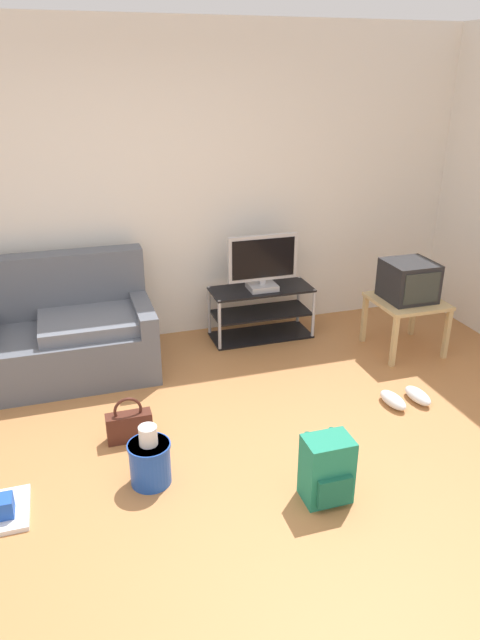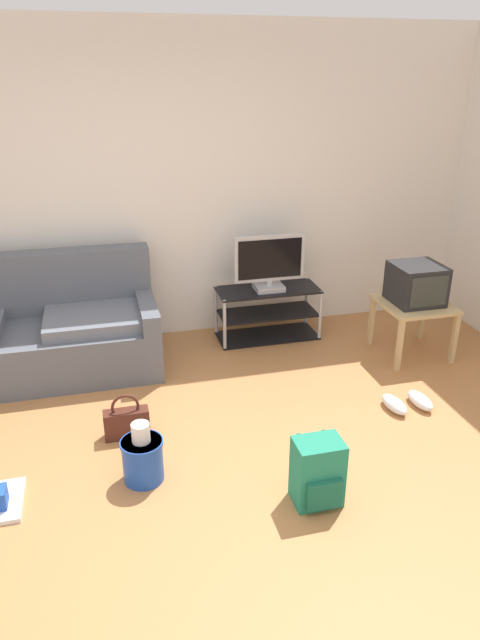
% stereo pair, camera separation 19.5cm
% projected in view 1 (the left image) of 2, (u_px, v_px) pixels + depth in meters
% --- Properties ---
extents(ground_plane, '(9.00, 9.80, 0.02)m').
position_uv_depth(ground_plane, '(216.00, 505.00, 3.33)').
color(ground_plane, '#B27542').
extents(wall_back, '(9.00, 0.10, 2.70)m').
position_uv_depth(wall_back, '(139.00, 190.00, 4.94)').
color(wall_back, silver).
rests_on(wall_back, ground_plane).
extents(couch, '(2.08, 0.85, 0.93)m').
position_uv_depth(couch, '(20.00, 339.00, 4.59)').
color(couch, '#565B66').
rests_on(couch, ground_plane).
extents(tv_stand, '(0.93, 0.39, 0.47)m').
position_uv_depth(tv_stand, '(261.00, 313.00, 5.33)').
color(tv_stand, black).
rests_on(tv_stand, ground_plane).
extents(flat_tv, '(0.64, 0.22, 0.50)m').
position_uv_depth(flat_tv, '(263.00, 263.00, 5.12)').
color(flat_tv, '#B2B2B7').
rests_on(flat_tv, tv_stand).
extents(side_table, '(0.57, 0.57, 0.48)m').
position_uv_depth(side_table, '(407.00, 307.00, 5.01)').
color(side_table, tan).
rests_on(side_table, ground_plane).
extents(crt_tv, '(0.40, 0.40, 0.33)m').
position_uv_depth(crt_tv, '(409.00, 281.00, 4.93)').
color(crt_tv, '#232326').
rests_on(crt_tv, side_table).
extents(backpack, '(0.27, 0.27, 0.40)m').
position_uv_depth(backpack, '(327.00, 470.00, 3.30)').
color(backpack, '#238466').
rests_on(backpack, ground_plane).
extents(handbag, '(0.30, 0.11, 0.32)m').
position_uv_depth(handbag, '(129.00, 425.00, 3.86)').
color(handbag, '#4C2319').
rests_on(handbag, ground_plane).
extents(cleaning_bucket, '(0.26, 0.26, 0.39)m').
position_uv_depth(cleaning_bucket, '(150.00, 460.00, 3.44)').
color(cleaning_bucket, blue).
rests_on(cleaning_bucket, ground_plane).
extents(sneakers_pair, '(0.35, 0.28, 0.09)m').
position_uv_depth(sneakers_pair, '(405.00, 398.00, 4.31)').
color(sneakers_pair, white).
rests_on(sneakers_pair, ground_plane).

